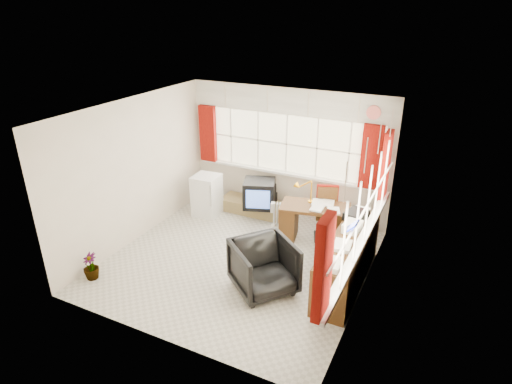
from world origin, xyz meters
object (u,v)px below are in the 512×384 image
(desk, at_px, (315,221))
(crt_tv, at_px, (259,194))
(desk_lamp, at_px, (311,187))
(credenza, at_px, (347,260))
(task_chair, at_px, (327,210))
(mini_fridge, at_px, (207,195))
(office_chair, at_px, (264,267))
(radiator, at_px, (283,219))
(tv_bench, at_px, (255,207))

(desk, xyz_separation_m, crt_tv, (-1.26, 0.38, 0.14))
(desk_lamp, relative_size, credenza, 0.20)
(task_chair, relative_size, mini_fridge, 1.16)
(desk, distance_m, credenza, 1.29)
(office_chair, bearing_deg, mini_fridge, 88.99)
(office_chair, distance_m, crt_tv, 2.32)
(credenza, bearing_deg, mini_fridge, 161.40)
(mini_fridge, bearing_deg, radiator, 2.56)
(tv_bench, distance_m, mini_fridge, 0.99)
(credenza, bearing_deg, office_chair, -145.87)
(radiator, height_order, mini_fridge, mini_fridge)
(desk, xyz_separation_m, credenza, (0.84, -0.98, 0.01))
(credenza, height_order, tv_bench, credenza)
(desk_lamp, relative_size, mini_fridge, 0.50)
(desk, relative_size, radiator, 2.41)
(desk_lamp, height_order, radiator, desk_lamp)
(radiator, distance_m, mini_fridge, 1.61)
(desk_lamp, bearing_deg, task_chair, 30.52)
(radiator, xyz_separation_m, mini_fridge, (-1.60, -0.07, 0.20))
(tv_bench, bearing_deg, task_chair, -9.70)
(desk, bearing_deg, mini_fridge, 178.31)
(radiator, bearing_deg, task_chair, 9.99)
(desk_lamp, bearing_deg, crt_tv, 167.21)
(radiator, bearing_deg, office_chair, -75.61)
(desk_lamp, distance_m, radiator, 0.92)
(tv_bench, distance_m, crt_tv, 0.46)
(tv_bench, relative_size, crt_tv, 1.91)
(desk_lamp, height_order, office_chair, desk_lamp)
(desk, height_order, credenza, credenza)
(office_chair, relative_size, mini_fridge, 1.04)
(crt_tv, bearing_deg, mini_fridge, -162.50)
(office_chair, relative_size, crt_tv, 1.17)
(tv_bench, height_order, mini_fridge, mini_fridge)
(task_chair, height_order, crt_tv, task_chair)
(radiator, distance_m, tv_bench, 0.88)
(radiator, xyz_separation_m, credenza, (1.50, -1.11, 0.18))
(mini_fridge, bearing_deg, task_chair, 5.03)
(desk, bearing_deg, tv_bench, 159.30)
(credenza, distance_m, crt_tv, 2.51)
(desk, xyz_separation_m, task_chair, (0.12, 0.28, 0.13))
(radiator, bearing_deg, desk_lamp, -1.38)
(credenza, bearing_deg, desk, 130.74)
(tv_bench, bearing_deg, desk_lamp, -17.78)
(radiator, bearing_deg, mini_fridge, -177.44)
(desk, distance_m, tv_bench, 1.56)
(desk, xyz_separation_m, mini_fridge, (-2.26, 0.07, 0.03))
(desk, xyz_separation_m, office_chair, (-0.20, -1.68, 0.01))
(credenza, relative_size, tv_bench, 1.43)
(credenza, relative_size, mini_fridge, 2.43)
(tv_bench, relative_size, mini_fridge, 1.70)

